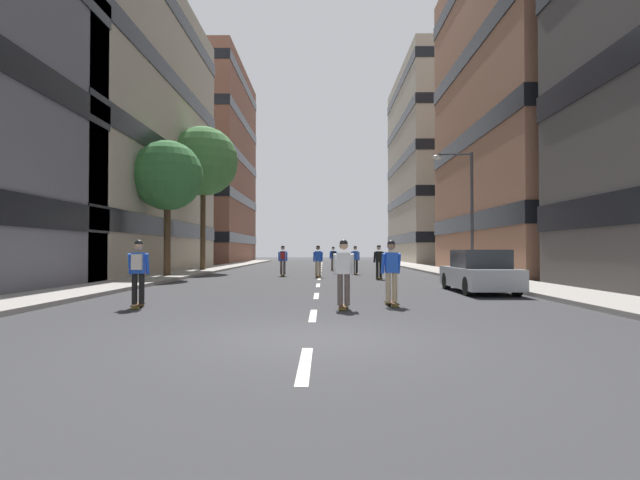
% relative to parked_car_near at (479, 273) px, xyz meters
% --- Properties ---
extents(ground_plane, '(144.59, 144.59, 0.00)m').
position_rel_parked_car_near_xyz_m(ground_plane, '(-5.77, 14.72, -0.70)').
color(ground_plane, '#333335').
extents(sidewalk_left, '(2.60, 66.27, 0.14)m').
position_rel_parked_car_near_xyz_m(sidewalk_left, '(-14.04, 17.73, -0.63)').
color(sidewalk_left, '#9E9991').
rests_on(sidewalk_left, ground_plane).
extents(sidewalk_right, '(2.60, 66.27, 0.14)m').
position_rel_parked_car_near_xyz_m(sidewalk_right, '(2.50, 17.73, -0.63)').
color(sidewalk_right, '#9E9991').
rests_on(sidewalk_right, ground_plane).
extents(lane_markings, '(0.16, 57.20, 0.01)m').
position_rel_parked_car_near_xyz_m(lane_markings, '(-5.77, 16.12, -0.70)').
color(lane_markings, silver).
rests_on(lane_markings, ground_plane).
extents(building_left_mid, '(16.11, 24.05, 19.43)m').
position_rel_parked_car_near_xyz_m(building_left_mid, '(-23.33, 14.91, 9.10)').
color(building_left_mid, '#B2A893').
rests_on(building_left_mid, ground_plane).
extents(building_left_far, '(16.11, 20.40, 23.93)m').
position_rel_parked_car_near_xyz_m(building_left_far, '(-23.33, 44.42, 11.36)').
color(building_left_far, brown).
rests_on(building_left_far, ground_plane).
extents(building_right_mid, '(16.11, 19.18, 21.85)m').
position_rel_parked_car_near_xyz_m(building_right_mid, '(11.79, 14.91, 10.32)').
color(building_right_mid, '#9E6B51').
rests_on(building_right_mid, ground_plane).
extents(building_right_far, '(16.11, 22.60, 23.58)m').
position_rel_parked_car_near_xyz_m(building_right_far, '(11.79, 44.42, 11.18)').
color(building_right_far, '#B2A893').
rests_on(building_right_far, ground_plane).
extents(parked_car_near, '(1.82, 4.40, 1.52)m').
position_rel_parked_car_near_xyz_m(parked_car_near, '(0.00, 0.00, 0.00)').
color(parked_car_near, '#B2B7BF').
rests_on(parked_car_near, ground_plane).
extents(street_tree_near, '(4.87, 4.87, 10.07)m').
position_rel_parked_car_near_xyz_m(street_tree_near, '(-14.04, 17.48, 7.04)').
color(street_tree_near, '#4C3823').
rests_on(street_tree_near, sidewalk_left).
extents(street_tree_mid, '(3.80, 3.80, 7.32)m').
position_rel_parked_car_near_xyz_m(street_tree_mid, '(-14.04, 9.38, 4.83)').
color(street_tree_mid, '#4C3823').
rests_on(street_tree_mid, sidewalk_left).
extents(streetlamp_right, '(2.13, 0.30, 6.50)m').
position_rel_parked_car_near_xyz_m(streetlamp_right, '(1.87, 8.52, 3.44)').
color(streetlamp_right, '#3F3F44').
rests_on(streetlamp_right, sidewalk_right).
extents(skater_0, '(0.54, 0.91, 1.78)m').
position_rel_parked_car_near_xyz_m(skater_0, '(-7.90, 11.28, 0.32)').
color(skater_0, brown).
rests_on(skater_0, ground_plane).
extents(skater_1, '(0.56, 0.92, 1.78)m').
position_rel_parked_car_near_xyz_m(skater_1, '(-10.38, -4.86, 0.32)').
color(skater_1, brown).
rests_on(skater_1, ground_plane).
extents(skater_2, '(0.56, 0.92, 1.78)m').
position_rel_parked_car_near_xyz_m(skater_2, '(-4.83, 19.53, 0.32)').
color(skater_2, brown).
rests_on(skater_2, ground_plane).
extents(skater_3, '(0.55, 0.92, 1.78)m').
position_rel_parked_car_near_xyz_m(skater_3, '(-3.58, 13.40, 0.29)').
color(skater_3, brown).
rests_on(skater_3, ground_plane).
extents(skater_4, '(0.56, 0.92, 1.78)m').
position_rel_parked_car_near_xyz_m(skater_4, '(-3.69, -4.32, 0.29)').
color(skater_4, brown).
rests_on(skater_4, ground_plane).
extents(skater_5, '(0.56, 0.92, 1.78)m').
position_rel_parked_car_near_xyz_m(skater_5, '(-5.85, 9.95, 0.29)').
color(skater_5, brown).
rests_on(skater_5, ground_plane).
extents(skater_6, '(0.55, 0.92, 1.78)m').
position_rel_parked_car_near_xyz_m(skater_6, '(-5.02, -5.10, 0.29)').
color(skater_6, brown).
rests_on(skater_6, ground_plane).
extents(skater_7, '(0.55, 0.92, 1.78)m').
position_rel_parked_car_near_xyz_m(skater_7, '(-2.69, 8.09, 0.29)').
color(skater_7, brown).
rests_on(skater_7, ground_plane).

